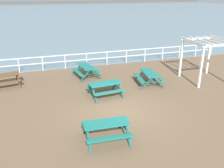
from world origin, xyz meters
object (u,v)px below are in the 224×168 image
at_px(picnic_table_mid_centre, 149,75).
at_px(lattice_pergola, 207,50).
at_px(picnic_table_far_left, 4,77).
at_px(picnic_table_far_right, 86,69).
at_px(picnic_table_near_left, 105,86).
at_px(picnic_table_near_right, 106,127).

xyz_separation_m(picnic_table_mid_centre, lattice_pergola, (3.77, -0.41, 1.41)).
distance_m(picnic_table_far_left, picnic_table_far_right, 5.18).
relative_size(picnic_table_near_left, lattice_pergola, 0.72).
distance_m(picnic_table_near_left, lattice_pergola, 7.08).
relative_size(picnic_table_far_left, lattice_pergola, 0.76).
bearing_deg(picnic_table_far_right, lattice_pergola, -120.62).
bearing_deg(picnic_table_far_right, picnic_table_mid_centre, -134.52).
bearing_deg(picnic_table_far_left, picnic_table_near_left, -41.03).
xyz_separation_m(picnic_table_near_right, lattice_pergola, (8.07, 4.69, 1.41)).
bearing_deg(picnic_table_mid_centre, picnic_table_far_left, 82.01).
height_order(picnic_table_mid_centre, picnic_table_far_left, same).
xyz_separation_m(picnic_table_near_left, picnic_table_far_right, (-0.34, 3.47, 0.00)).
bearing_deg(picnic_table_mid_centre, picnic_table_near_left, 113.74).
xyz_separation_m(picnic_table_mid_centre, picnic_table_far_right, (-3.49, 2.53, 0.00)).
distance_m(picnic_table_far_left, lattice_pergola, 12.81).
distance_m(picnic_table_mid_centre, picnic_table_far_right, 4.31).
relative_size(picnic_table_mid_centre, picnic_table_far_left, 0.97).
bearing_deg(lattice_pergola, picnic_table_near_right, -148.98).
relative_size(picnic_table_near_right, picnic_table_far_right, 0.93).
distance_m(picnic_table_near_right, picnic_table_far_right, 7.67).
height_order(picnic_table_near_left, lattice_pergola, lattice_pergola).
bearing_deg(picnic_table_far_right, picnic_table_near_right, 165.31).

